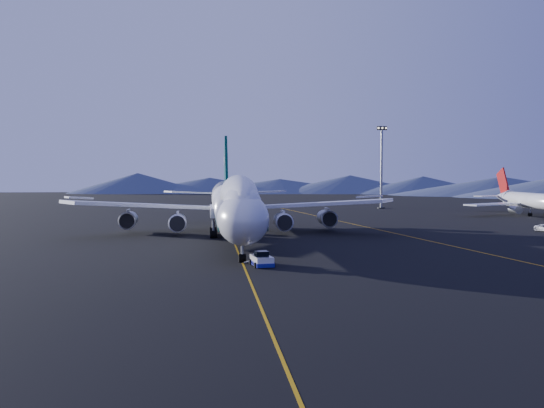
{
  "coord_description": "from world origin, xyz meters",
  "views": [
    {
      "loc": [
        -4.63,
        -102.33,
        11.45
      ],
      "look_at": [
        6.63,
        -0.69,
        6.0
      ],
      "focal_mm": 40.0,
      "sensor_mm": 36.0,
      "label": 1
    }
  ],
  "objects": [
    {
      "name": "ground",
      "position": [
        0.0,
        0.0,
        0.0
      ],
      "size": [
        500.0,
        500.0,
        0.0
      ],
      "primitive_type": "plane",
      "color": "black",
      "rests_on": "ground"
    },
    {
      "name": "taxiway_line_main",
      "position": [
        0.0,
        0.0,
        0.01
      ],
      "size": [
        0.25,
        220.0,
        0.01
      ],
      "primitive_type": "cube",
      "color": "#CF910C",
      "rests_on": "ground"
    },
    {
      "name": "taxiway_line_side",
      "position": [
        30.0,
        10.0,
        0.01
      ],
      "size": [
        28.08,
        198.09,
        0.01
      ],
      "primitive_type": "cube",
      "rotation": [
        0.0,
        0.0,
        0.14
      ],
      "color": "#CF910C",
      "rests_on": "ground"
    },
    {
      "name": "boeing_747",
      "position": [
        0.0,
        0.03,
        5.81
      ],
      "size": [
        59.62,
        72.43,
        19.37
      ],
      "color": "silver",
      "rests_on": "ground"
    },
    {
      "name": "pushback_tug",
      "position": [
        2.18,
        -29.5,
        0.6
      ],
      "size": [
        2.99,
        4.61,
        1.89
      ],
      "rotation": [
        0.0,
        0.0,
        0.14
      ],
      "color": "silver",
      "rests_on": "ground"
    },
    {
      "name": "second_jet",
      "position": [
        80.63,
        44.2,
        3.86
      ],
      "size": [
        39.66,
        44.81,
        12.75
      ],
      "rotation": [
        0.0,
        0.0,
        -0.41
      ],
      "color": "silver",
      "rests_on": "ground"
    },
    {
      "name": "floodlight_mast",
      "position": [
        50.05,
        81.39,
        12.96
      ],
      "size": [
        3.16,
        2.37,
        25.58
      ],
      "rotation": [
        0.0,
        0.0,
        0.31
      ],
      "color": "black",
      "rests_on": "ground"
    }
  ]
}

